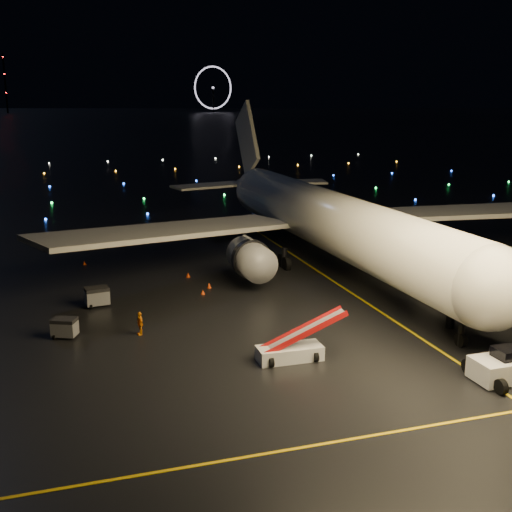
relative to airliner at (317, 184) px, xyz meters
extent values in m
plane|color=black|center=(-13.30, 273.27, -8.81)|extent=(2000.00, 2000.00, 0.00)
cube|color=#DBB207|center=(-1.30, -11.73, -8.80)|extent=(0.25, 80.00, 0.02)
cube|color=#DBB207|center=(-18.30, -36.73, -8.80)|extent=(60.00, 0.25, 0.02)
cube|color=silver|center=(0.07, -32.83, -7.69)|extent=(4.73, 2.55, 2.23)
imported|color=orange|center=(-21.97, -17.29, -7.87)|extent=(0.66, 1.17, 1.88)
cone|color=#EB420D|center=(-14.93, -8.44, -8.57)|extent=(0.53, 0.53, 0.47)
cone|color=#EB420D|center=(-15.08, -2.19, -8.55)|extent=(0.56, 0.56, 0.52)
cone|color=#EB420D|center=(-13.88, -6.55, -8.55)|extent=(0.55, 0.55, 0.51)
cone|color=#EB420D|center=(-25.08, 6.20, -8.56)|extent=(0.47, 0.47, 0.49)
cylinder|color=black|center=(-73.30, 713.27, 23.19)|extent=(1.80, 1.80, 64.00)
cube|color=gray|center=(-24.69, -9.02, -7.95)|extent=(2.20, 1.68, 1.72)
cube|color=gray|center=(-27.63, -16.14, -8.03)|extent=(2.18, 1.90, 1.55)
camera|label=1|loc=(-27.43, -65.31, 9.42)|focal=45.00mm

